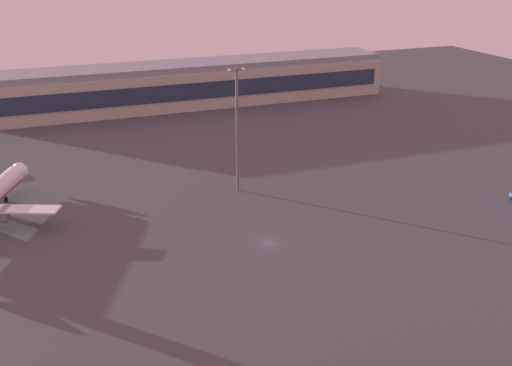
% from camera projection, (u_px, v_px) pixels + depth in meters
% --- Properties ---
extents(ground_plane, '(416.00, 416.00, 0.00)m').
position_uv_depth(ground_plane, '(269.00, 243.00, 131.67)').
color(ground_plane, '#424449').
extents(terminal_building, '(150.75, 22.40, 16.40)m').
position_uv_depth(terminal_building, '(197.00, 83.00, 242.27)').
color(terminal_building, '#B2AD99').
rests_on(terminal_building, ground).
extents(apron_light_central, '(4.80, 0.90, 31.40)m').
position_uv_depth(apron_light_central, '(237.00, 124.00, 153.44)').
color(apron_light_central, slate).
rests_on(apron_light_central, ground).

